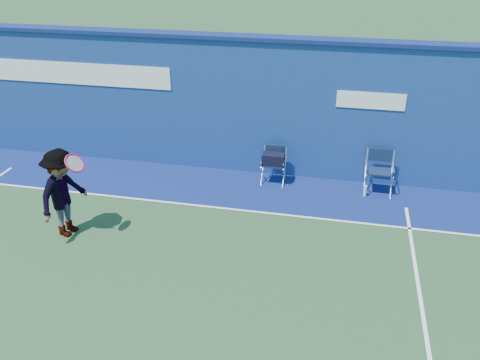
% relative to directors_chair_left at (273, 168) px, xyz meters
% --- Properties ---
extents(ground, '(80.00, 80.00, 0.00)m').
position_rel_directors_chair_left_xyz_m(ground, '(-1.67, -4.59, -0.35)').
color(ground, '#274929').
rests_on(ground, ground).
extents(stadium_wall, '(24.00, 0.50, 3.08)m').
position_rel_directors_chair_left_xyz_m(stadium_wall, '(-1.68, 0.61, 1.20)').
color(stadium_wall, navy).
rests_on(stadium_wall, ground).
extents(out_of_bounds_strip, '(24.00, 1.80, 0.01)m').
position_rel_directors_chair_left_xyz_m(out_of_bounds_strip, '(-1.67, -0.49, -0.35)').
color(out_of_bounds_strip, navy).
rests_on(out_of_bounds_strip, ground).
extents(court_lines, '(24.00, 12.00, 0.01)m').
position_rel_directors_chair_left_xyz_m(court_lines, '(-1.67, -3.99, -0.34)').
color(court_lines, white).
rests_on(court_lines, out_of_bounds_strip).
extents(directors_chair_left, '(0.49, 0.45, 0.82)m').
position_rel_directors_chair_left_xyz_m(directors_chair_left, '(0.00, 0.00, 0.00)').
color(directors_chair_left, silver).
rests_on(directors_chair_left, ground).
extents(directors_chair_right, '(0.55, 0.49, 0.92)m').
position_rel_directors_chair_left_xyz_m(directors_chair_right, '(2.25, 0.01, -0.06)').
color(directors_chair_right, silver).
rests_on(directors_chair_right, ground).
extents(water_bottle, '(0.07, 0.07, 0.25)m').
position_rel_directors_chair_left_xyz_m(water_bottle, '(2.00, -0.24, -0.23)').
color(water_bottle, silver).
rests_on(water_bottle, ground).
extents(tennis_player, '(0.98, 1.18, 1.68)m').
position_rel_directors_chair_left_xyz_m(tennis_player, '(-3.40, -2.86, 0.49)').
color(tennis_player, '#EA4738').
rests_on(tennis_player, ground).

